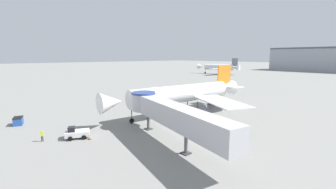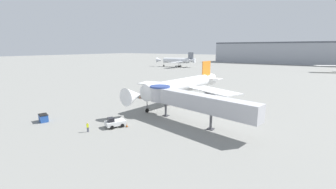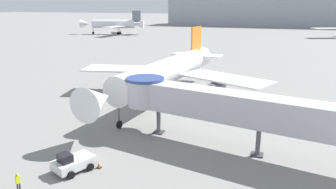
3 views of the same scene
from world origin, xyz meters
The scene contains 10 objects.
ground_plane centered at (0.00, 0.00, 0.00)m, with size 800.00×800.00×0.00m, color gray.
main_airplane centered at (-0.02, 0.36, 4.17)m, with size 29.93×33.28×9.85m.
jet_bridge centered at (9.34, -13.02, 4.32)m, with size 22.76×7.72×6.00m.
pushback_tug_white centered at (-0.79, -21.93, 0.75)m, with size 3.17×3.85×1.75m.
traffic_cone_near_nose centered at (1.03, -20.82, 0.33)m, with size 0.41×0.41×0.68m.
traffic_cone_port_wing centered at (-11.69, -1.99, 0.35)m, with size 0.44×0.44×0.73m.
traffic_cone_starboard_wing centered at (11.30, -2.55, 0.35)m, with size 0.45×0.45×0.74m.
ground_crew_marshaller centered at (-2.68, -26.11, 0.94)m, with size 0.28×0.36×1.62m.
background_jet_gray_tail centered at (-56.34, 93.62, 4.62)m, with size 29.44×29.39×10.52m.
terminal_building centered at (10.30, 175.00, 9.32)m, with size 127.63×25.11×18.61m.
Camera 3 is at (14.72, -43.12, 13.69)m, focal length 35.00 mm.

